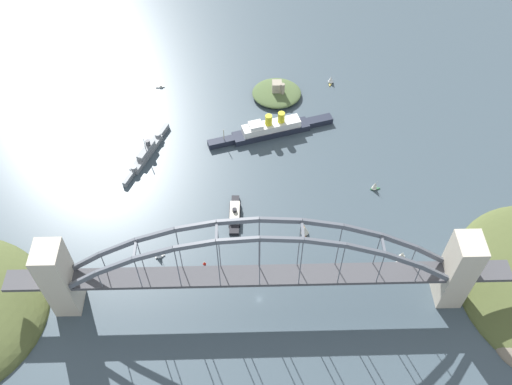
{
  "coord_description": "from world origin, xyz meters",
  "views": [
    {
      "loc": [
        -5.85,
        -167.83,
        306.85
      ],
      "look_at": [
        0.0,
        79.82,
        8.0
      ],
      "focal_mm": 38.59,
      "sensor_mm": 36.0,
      "label": 1
    }
  ],
  "objects_px": {
    "naval_cruiser": "(147,152)",
    "fort_island_mid_harbor": "(277,93)",
    "harbor_arch_bridge": "(259,273)",
    "small_boat_3": "(331,79)",
    "small_boat_1": "(160,87)",
    "small_boat_4": "(305,230)",
    "small_boat_5": "(375,186)",
    "harbor_ferry_steamer": "(235,214)",
    "small_boat_2": "(159,254)",
    "channel_marker_buoy": "(204,263)",
    "small_boat_0": "(402,255)",
    "ocean_liner": "(272,129)"
  },
  "relations": [
    {
      "from": "harbor_ferry_steamer",
      "to": "small_boat_1",
      "type": "xyz_separation_m",
      "value": [
        -64.28,
        141.24,
        -1.83
      ]
    },
    {
      "from": "naval_cruiser",
      "to": "harbor_ferry_steamer",
      "type": "height_order",
      "value": "naval_cruiser"
    },
    {
      "from": "small_boat_3",
      "to": "small_boat_4",
      "type": "height_order",
      "value": "small_boat_4"
    },
    {
      "from": "ocean_liner",
      "to": "harbor_arch_bridge",
      "type": "bearing_deg",
      "value": -95.4
    },
    {
      "from": "small_boat_1",
      "to": "channel_marker_buoy",
      "type": "distance_m",
      "value": 185.22
    },
    {
      "from": "small_boat_0",
      "to": "small_boat_5",
      "type": "distance_m",
      "value": 60.63
    },
    {
      "from": "harbor_arch_bridge",
      "to": "small_boat_1",
      "type": "xyz_separation_m",
      "value": [
        -79.45,
        206.19,
        -30.06
      ]
    },
    {
      "from": "fort_island_mid_harbor",
      "to": "harbor_ferry_steamer",
      "type": "bearing_deg",
      "value": -105.47
    },
    {
      "from": "harbor_arch_bridge",
      "to": "ocean_liner",
      "type": "distance_m",
      "value": 149.92
    },
    {
      "from": "small_boat_2",
      "to": "small_boat_3",
      "type": "xyz_separation_m",
      "value": [
        133.03,
        176.6,
        0.17
      ]
    },
    {
      "from": "harbor_arch_bridge",
      "to": "small_boat_2",
      "type": "distance_m",
      "value": 77.76
    },
    {
      "from": "naval_cruiser",
      "to": "small_boat_3",
      "type": "relative_size",
      "value": 7.37
    },
    {
      "from": "harbor_ferry_steamer",
      "to": "small_boat_2",
      "type": "relative_size",
      "value": 4.47
    },
    {
      "from": "small_boat_3",
      "to": "harbor_ferry_steamer",
      "type": "bearing_deg",
      "value": -119.94
    },
    {
      "from": "small_boat_3",
      "to": "harbor_arch_bridge",
      "type": "bearing_deg",
      "value": -107.98
    },
    {
      "from": "harbor_arch_bridge",
      "to": "small_boat_3",
      "type": "xyz_separation_m",
      "value": [
        67.86,
        209.09,
        -27.11
      ]
    },
    {
      "from": "ocean_liner",
      "to": "small_boat_4",
      "type": "relative_size",
      "value": 9.82
    },
    {
      "from": "small_boat_4",
      "to": "channel_marker_buoy",
      "type": "height_order",
      "value": "small_boat_4"
    },
    {
      "from": "fort_island_mid_harbor",
      "to": "small_boat_1",
      "type": "xyz_separation_m",
      "value": [
        -99.66,
        13.43,
        -2.85
      ]
    },
    {
      "from": "small_boat_3",
      "to": "small_boat_4",
      "type": "bearing_deg",
      "value": -102.51
    },
    {
      "from": "harbor_ferry_steamer",
      "to": "small_boat_4",
      "type": "height_order",
      "value": "small_boat_4"
    },
    {
      "from": "small_boat_3",
      "to": "small_boat_5",
      "type": "relative_size",
      "value": 1.05
    },
    {
      "from": "naval_cruiser",
      "to": "channel_marker_buoy",
      "type": "height_order",
      "value": "naval_cruiser"
    },
    {
      "from": "channel_marker_buoy",
      "to": "small_boat_2",
      "type": "bearing_deg",
      "value": 168.53
    },
    {
      "from": "channel_marker_buoy",
      "to": "small_boat_5",
      "type": "bearing_deg",
      "value": 26.76
    },
    {
      "from": "ocean_liner",
      "to": "small_boat_5",
      "type": "xyz_separation_m",
      "value": [
        72.43,
        -59.52,
        -1.54
      ]
    },
    {
      "from": "fort_island_mid_harbor",
      "to": "small_boat_4",
      "type": "height_order",
      "value": "fort_island_mid_harbor"
    },
    {
      "from": "harbor_ferry_steamer",
      "to": "small_boat_3",
      "type": "xyz_separation_m",
      "value": [
        83.03,
        144.14,
        1.12
      ]
    },
    {
      "from": "harbor_ferry_steamer",
      "to": "small_boat_4",
      "type": "bearing_deg",
      "value": -18.16
    },
    {
      "from": "naval_cruiser",
      "to": "small_boat_1",
      "type": "relative_size",
      "value": 8.43
    },
    {
      "from": "harbor_ferry_steamer",
      "to": "small_boat_2",
      "type": "bearing_deg",
      "value": -147.01
    },
    {
      "from": "small_boat_4",
      "to": "small_boat_5",
      "type": "distance_m",
      "value": 66.11
    },
    {
      "from": "small_boat_2",
      "to": "small_boat_3",
      "type": "distance_m",
      "value": 221.1
    },
    {
      "from": "small_boat_5",
      "to": "channel_marker_buoy",
      "type": "relative_size",
      "value": 3.02
    },
    {
      "from": "harbor_arch_bridge",
      "to": "small_boat_4",
      "type": "distance_m",
      "value": 64.71
    },
    {
      "from": "small_boat_0",
      "to": "small_boat_2",
      "type": "xyz_separation_m",
      "value": [
        -159.56,
        5.01,
        -0.37
      ]
    },
    {
      "from": "fort_island_mid_harbor",
      "to": "small_boat_4",
      "type": "relative_size",
      "value": 4.04
    },
    {
      "from": "small_boat_1",
      "to": "channel_marker_buoy",
      "type": "bearing_deg",
      "value": -76.12
    },
    {
      "from": "fort_island_mid_harbor",
      "to": "harbor_arch_bridge",
      "type": "bearing_deg",
      "value": -95.99
    },
    {
      "from": "naval_cruiser",
      "to": "fort_island_mid_harbor",
      "type": "height_order",
      "value": "naval_cruiser"
    },
    {
      "from": "fort_island_mid_harbor",
      "to": "small_boat_0",
      "type": "bearing_deg",
      "value": -65.83
    },
    {
      "from": "fort_island_mid_harbor",
      "to": "channel_marker_buoy",
      "type": "bearing_deg",
      "value": -108.36
    },
    {
      "from": "fort_island_mid_harbor",
      "to": "small_boat_1",
      "type": "bearing_deg",
      "value": 172.32
    },
    {
      "from": "small_boat_2",
      "to": "small_boat_4",
      "type": "relative_size",
      "value": 0.73
    },
    {
      "from": "ocean_liner",
      "to": "small_boat_1",
      "type": "xyz_separation_m",
      "value": [
        -93.36,
        59.09,
        -4.7
      ]
    },
    {
      "from": "ocean_liner",
      "to": "small_boat_0",
      "type": "height_order",
      "value": "ocean_liner"
    },
    {
      "from": "harbor_arch_bridge",
      "to": "channel_marker_buoy",
      "type": "xyz_separation_m",
      "value": [
        -35.02,
        26.37,
        -29.64
      ]
    },
    {
      "from": "naval_cruiser",
      "to": "small_boat_0",
      "type": "xyz_separation_m",
      "value": [
        176.86,
        -98.41,
        0.59
      ]
    },
    {
      "from": "ocean_liner",
      "to": "fort_island_mid_harbor",
      "type": "relative_size",
      "value": 2.43
    },
    {
      "from": "small_boat_3",
      "to": "fort_island_mid_harbor",
      "type": "bearing_deg",
      "value": -161.08
    }
  ]
}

